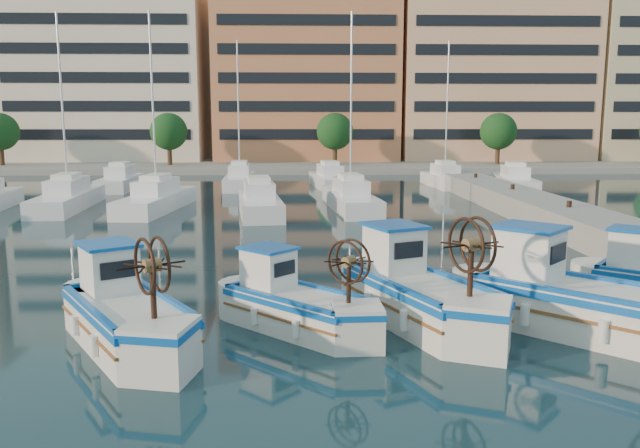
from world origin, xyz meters
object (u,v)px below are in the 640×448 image
Objects in this scene: fishing_boat_a at (125,312)px; fishing_boat_b at (295,302)px; fishing_boat_c at (417,291)px; fishing_boat_d at (574,297)px.

fishing_boat_a is 1.20× the size of fishing_boat_b.
fishing_boat_b is 0.77× the size of fishing_boat_c.
fishing_boat_c is (3.18, 0.42, 0.15)m from fishing_boat_b.
fishing_boat_a is at bearing 168.10° from fishing_boat_c.
fishing_boat_d is (10.91, 0.59, 0.10)m from fishing_boat_a.
fishing_boat_d is (6.94, -0.42, 0.20)m from fishing_boat_b.
fishing_boat_d is (3.77, -0.85, 0.04)m from fishing_boat_c.
fishing_boat_a is 4.10m from fishing_boat_b.
fishing_boat_c is at bearing -21.60° from fishing_boat_a.
fishing_boat_c is (7.15, 1.43, 0.06)m from fishing_boat_a.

